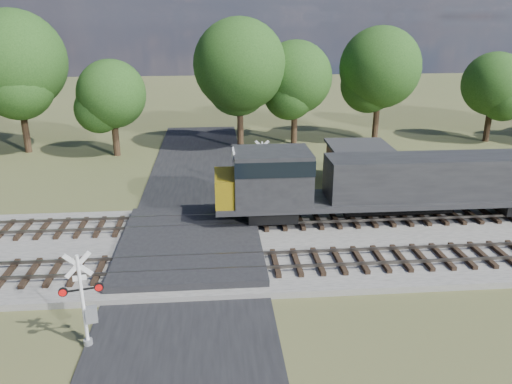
{
  "coord_description": "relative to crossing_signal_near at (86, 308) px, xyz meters",
  "views": [
    {
      "loc": [
        1.33,
        -22.55,
        11.18
      ],
      "look_at": [
        3.43,
        2.0,
        2.49
      ],
      "focal_mm": 35.0,
      "sensor_mm": 36.0,
      "label": 1
    }
  ],
  "objects": [
    {
      "name": "track_far",
      "position": [
        6.43,
        10.03,
        -1.14
      ],
      "size": [
        140.0,
        2.6,
        0.33
      ],
      "color": "black",
      "rests_on": "ballast_bed"
    },
    {
      "name": "crossing_signal_near",
      "position": [
        0.0,
        0.0,
        0.0
      ],
      "size": [
        1.49,
        0.42,
        3.74
      ],
      "rotation": [
        0.0,
        0.0,
        0.21
      ],
      "color": "silver",
      "rests_on": "ground"
    },
    {
      "name": "crossing_panel",
      "position": [
        3.31,
        7.53,
        -1.24
      ],
      "size": [
        7.0,
        9.0,
        0.62
      ],
      "primitive_type": "cube",
      "color": "#262628",
      "rests_on": "ground"
    },
    {
      "name": "ballast_bed",
      "position": [
        13.31,
        7.53,
        -1.4
      ],
      "size": [
        140.0,
        10.0,
        0.3
      ],
      "primitive_type": "cube",
      "color": "gray",
      "rests_on": "ground"
    },
    {
      "name": "ground",
      "position": [
        3.31,
        7.03,
        -1.55
      ],
      "size": [
        160.0,
        160.0,
        0.0
      ],
      "primitive_type": "plane",
      "color": "#4B542C",
      "rests_on": "ground"
    },
    {
      "name": "road",
      "position": [
        3.31,
        7.03,
        -1.51
      ],
      "size": [
        7.0,
        60.0,
        0.08
      ],
      "primitive_type": "cube",
      "color": "black",
      "rests_on": "ground"
    },
    {
      "name": "treeline",
      "position": [
        10.91,
        27.64,
        5.32
      ],
      "size": [
        82.28,
        11.32,
        11.98
      ],
      "color": "black",
      "rests_on": "ground"
    },
    {
      "name": "track_near",
      "position": [
        6.43,
        5.03,
        -1.14
      ],
      "size": [
        140.0,
        2.6,
        0.33
      ],
      "color": "black",
      "rests_on": "ballast_bed"
    },
    {
      "name": "equipment_shed",
      "position": [
        14.59,
        17.21,
        -0.11
      ],
      "size": [
        4.34,
        4.34,
        2.85
      ],
      "rotation": [
        0.0,
        0.0,
        -0.04
      ],
      "color": "#472B1E",
      "rests_on": "ground"
    },
    {
      "name": "crossing_signal_far",
      "position": [
        7.61,
        15.47,
        -0.01
      ],
      "size": [
        1.5,
        0.33,
        3.72
      ],
      "rotation": [
        0.0,
        0.0,
        3.09
      ],
      "color": "silver",
      "rests_on": "ground"
    }
  ]
}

